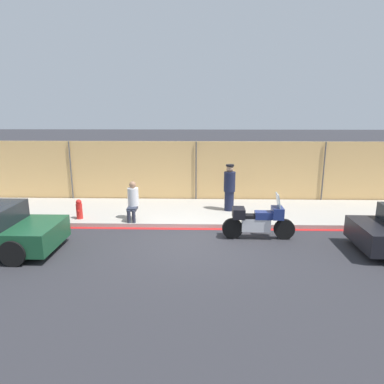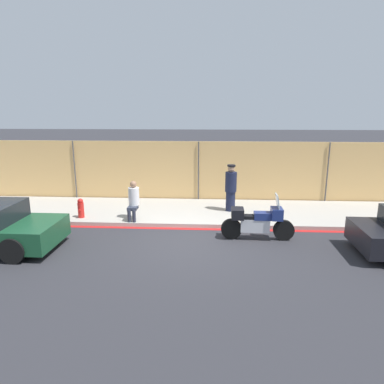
# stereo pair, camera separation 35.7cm
# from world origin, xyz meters

# --- Properties ---
(ground_plane) EXTENTS (120.00, 120.00, 0.00)m
(ground_plane) POSITION_xyz_m (0.00, 0.00, 0.00)
(ground_plane) COLOR #2D2D33
(sidewalk) EXTENTS (38.98, 3.30, 0.13)m
(sidewalk) POSITION_xyz_m (0.00, 2.99, 0.07)
(sidewalk) COLOR #ADA89E
(sidewalk) RESTS_ON ground_plane
(curb_paint_stripe) EXTENTS (38.98, 0.18, 0.01)m
(curb_paint_stripe) POSITION_xyz_m (0.00, 1.25, 0.00)
(curb_paint_stripe) COLOR red
(curb_paint_stripe) RESTS_ON ground_plane
(storefront_fence) EXTENTS (37.03, 0.17, 2.55)m
(storefront_fence) POSITION_xyz_m (-0.00, 4.73, 1.27)
(storefront_fence) COLOR #E5B26B
(storefront_fence) RESTS_ON ground_plane
(motorcycle) EXTENTS (2.18, 0.52, 1.41)m
(motorcycle) POSITION_xyz_m (1.92, 0.44, 0.56)
(motorcycle) COLOR black
(motorcycle) RESTS_ON ground_plane
(officer_standing) EXTENTS (0.42, 0.42, 1.73)m
(officer_standing) POSITION_xyz_m (1.26, 3.00, 1.01)
(officer_standing) COLOR #191E38
(officer_standing) RESTS_ON sidewalk
(person_seated_on_curb) EXTENTS (0.37, 0.67, 1.32)m
(person_seated_on_curb) POSITION_xyz_m (-2.11, 1.80, 0.86)
(person_seated_on_curb) COLOR #2D3342
(person_seated_on_curb) RESTS_ON sidewalk
(fire_hydrant) EXTENTS (0.21, 0.26, 0.68)m
(fire_hydrant) POSITION_xyz_m (-3.99, 1.84, 0.47)
(fire_hydrant) COLOR red
(fire_hydrant) RESTS_ON sidewalk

